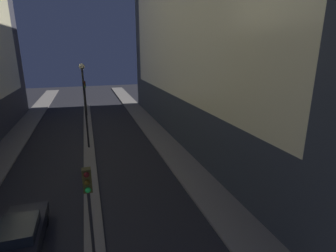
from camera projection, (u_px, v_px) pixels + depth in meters
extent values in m
cube|color=#66605B|center=(89.00, 144.00, 25.73)|extent=(0.96, 38.99, 0.14)
cylinder|color=black|center=(92.00, 236.00, 10.03)|extent=(0.12, 0.12, 3.88)
cube|color=#3D3814|center=(87.00, 180.00, 9.36)|extent=(0.32, 0.28, 0.90)
sphere|color=#4C0F0F|center=(86.00, 175.00, 9.11)|extent=(0.20, 0.20, 0.20)
sphere|color=#4C380A|center=(87.00, 183.00, 9.19)|extent=(0.20, 0.20, 0.20)
sphere|color=#1EEA4C|center=(88.00, 190.00, 9.28)|extent=(0.20, 0.20, 0.20)
cylinder|color=black|center=(86.00, 102.00, 36.15)|extent=(0.12, 0.12, 3.88)
cube|color=#3D3814|center=(84.00, 84.00, 35.49)|extent=(0.32, 0.28, 0.90)
sphere|color=#4C0F0F|center=(84.00, 82.00, 35.24)|extent=(0.20, 0.20, 0.20)
sphere|color=#4C380A|center=(84.00, 85.00, 35.32)|extent=(0.20, 0.20, 0.20)
sphere|color=#1EEA4C|center=(85.00, 87.00, 35.40)|extent=(0.20, 0.20, 0.20)
cylinder|color=black|center=(86.00, 109.00, 23.67)|extent=(0.16, 0.16, 7.30)
sphere|color=#F9EAB2|center=(82.00, 66.00, 22.61)|extent=(0.50, 0.50, 0.50)
cube|color=black|center=(21.00, 236.00, 12.17)|extent=(1.87, 4.51, 0.66)
cube|color=black|center=(18.00, 230.00, 11.70)|extent=(1.59, 2.03, 0.49)
cylinder|color=black|center=(10.00, 226.00, 13.31)|extent=(0.22, 0.64, 0.64)
cylinder|color=black|center=(45.00, 220.00, 13.78)|extent=(0.22, 0.64, 0.64)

